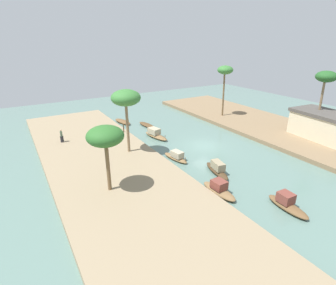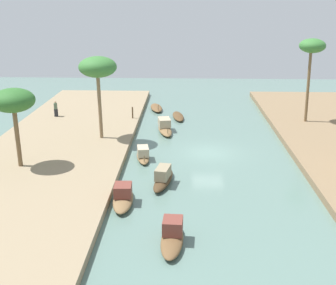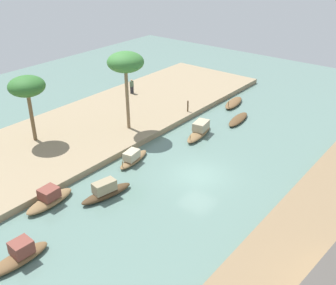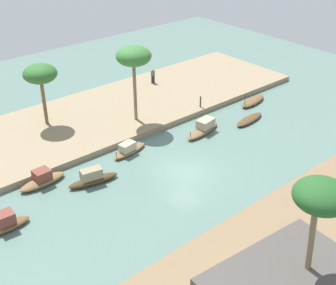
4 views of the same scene
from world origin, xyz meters
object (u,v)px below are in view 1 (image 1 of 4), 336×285
Objects in this scene: sampan_open_hull at (155,134)px; person_on_near_bank at (62,137)px; sampan_foreground at (217,169)px; riverside_building at (323,125)px; sampan_downstream_large at (287,204)px; palm_tree_left_near at (126,99)px; sampan_with_tall_canopy at (176,157)px; sampan_midstream at (219,189)px; palm_tree_left_far at (105,137)px; palm_tree_right_tall at (326,79)px; mooring_post at (124,128)px; sampan_with_red_awning at (147,125)px; sampan_upstream_small at (123,122)px; palm_tree_right_short at (225,71)px.

person_on_near_bank is at bearing -116.14° from sampan_open_hull.
riverside_building is at bearing 100.79° from sampan_foreground.
palm_tree_left_near reaches higher than sampan_downstream_large.
sampan_with_tall_canopy is 19.43m from riverside_building.
palm_tree_left_near is (-11.24, -3.42, 6.03)m from sampan_midstream.
palm_tree_left_far is 27.81m from palm_tree_right_tall.
mooring_post is 0.16× the size of palm_tree_left_near.
palm_tree_right_tall is (3.58, 19.23, 7.32)m from sampan_with_tall_canopy.
mooring_post reaches higher than sampan_downstream_large.
sampan_open_hull is 14.96m from palm_tree_left_far.
person_on_near_bank is at bearing -155.48° from sampan_midstream.
sampan_midstream is 0.45× the size of palm_tree_right_tall.
sampan_foreground is at bearing 139.04° from sampan_midstream.
sampan_open_hull is at bearing -121.27° from palm_tree_right_tall.
mooring_post is 0.20× the size of palm_tree_left_far.
sampan_foreground is 11.42m from palm_tree_left_far.
sampan_upstream_small is (-3.43, -2.49, 0.03)m from sampan_with_red_awning.
person_on_near_bank is 1.42× the size of mooring_post.
person_on_near_bank is at bearing -131.42° from sampan_foreground.
sampan_foreground reaches higher than sampan_upstream_small.
sampan_downstream_large is at bearing 22.69° from palm_tree_left_near.
palm_tree_right_short is at bearing 89.32° from sampan_open_hull.
sampan_midstream is (2.91, -2.29, -0.03)m from sampan_foreground.
mooring_post reaches higher than sampan_with_tall_canopy.
palm_tree_left_far is (-1.68, -10.25, 4.74)m from sampan_foreground.
palm_tree_left_far reaches higher than sampan_with_red_awning.
palm_tree_left_far is 27.45m from riverside_building.
sampan_midstream is 24.06m from palm_tree_right_short.
palm_tree_right_tall is at bearing 98.66° from sampan_midstream.
person_on_near_bank is at bearing -89.80° from sampan_with_red_awning.
sampan_with_tall_canopy is at bearing 173.47° from sampan_midstream.
person_on_near_bank is at bearing -92.88° from mooring_post.
sampan_midstream is at bearing -41.97° from palm_tree_right_short.
sampan_upstream_small is 17.55m from palm_tree_right_short.
sampan_midstream reaches higher than sampan_open_hull.
palm_tree_left_near is at bearing -142.63° from sampan_with_tall_canopy.
sampan_upstream_small is 1.10× the size of sampan_with_tall_canopy.
sampan_downstream_large reaches higher than sampan_with_red_awning.
mooring_post reaches higher than sampan_midstream.
sampan_downstream_large is 17.76m from riverside_building.
palm_tree_left_far is 0.71× the size of riverside_building.
sampan_downstream_large is (23.98, 0.05, 0.24)m from sampan_with_red_awning.
palm_tree_left_near is (6.74, 5.85, 5.30)m from person_on_near_bank.
sampan_open_hull is at bearing -80.42° from palm_tree_right_short.
sampan_midstream is (-4.34, -3.10, -0.00)m from sampan_downstream_large.
palm_tree_left_far is (15.06, -11.01, 5.01)m from sampan_with_red_awning.
palm_tree_left_far is at bearing -125.82° from sampan_downstream_large.
sampan_foreground is at bearing 14.32° from mooring_post.
riverside_building is at bearing 69.61° from palm_tree_left_near.
palm_tree_left_near is 0.85× the size of palm_tree_right_tall.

